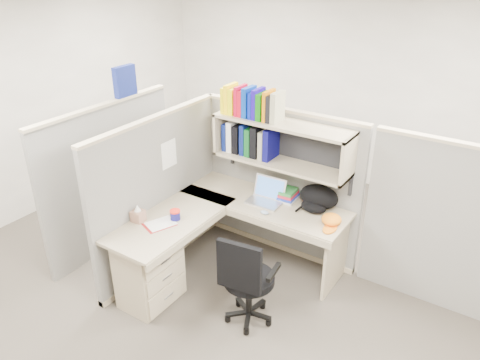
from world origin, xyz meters
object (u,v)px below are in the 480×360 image
Objects in this scene: snack_canister at (175,215)px; laptop at (264,192)px; backpack at (317,199)px; desk at (181,253)px; task_chair at (247,293)px.

laptop is at bearing 53.89° from snack_canister.
snack_canister is (-1.03, -0.91, -0.07)m from backpack.
laptop is 0.52m from backpack.
snack_canister is at bearing 142.00° from desk.
laptop is (0.42, 0.83, 0.41)m from desk.
backpack reaches higher than desk.
desk is 1.42m from backpack.
backpack is at bearing 82.00° from task_chair.
backpack is at bearing 41.54° from snack_canister.
task_chair is at bearing -1.65° from desk.
task_chair is (0.88, -0.12, -0.45)m from snack_canister.
backpack is at bearing 47.89° from desk.
laptop is at bearing -140.90° from backpack.
task_chair is (0.76, -0.02, -0.11)m from desk.
laptop reaches higher than desk.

